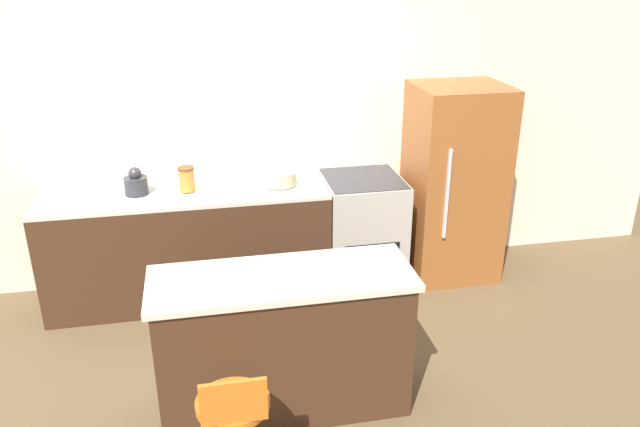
# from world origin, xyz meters

# --- Properties ---
(ground_plane) EXTENTS (14.00, 14.00, 0.00)m
(ground_plane) POSITION_xyz_m (0.00, 0.00, 0.00)
(ground_plane) COLOR brown
(wall_back) EXTENTS (8.00, 0.06, 2.60)m
(wall_back) POSITION_xyz_m (0.00, 0.70, 1.30)
(wall_back) COLOR silver
(wall_back) RESTS_ON ground_plane
(back_counter) EXTENTS (2.20, 0.65, 0.92)m
(back_counter) POSITION_xyz_m (-0.33, 0.35, 0.46)
(back_counter) COLOR #422819
(back_counter) RESTS_ON ground_plane
(kitchen_island) EXTENTS (1.53, 0.56, 0.91)m
(kitchen_island) POSITION_xyz_m (0.22, -1.15, 0.46)
(kitchen_island) COLOR #422819
(kitchen_island) RESTS_ON ground_plane
(oven_range) EXTENTS (0.64, 0.66, 0.92)m
(oven_range) POSITION_xyz_m (1.10, 0.34, 0.46)
(oven_range) COLOR #B7B2A8
(oven_range) RESTS_ON ground_plane
(refrigerator) EXTENTS (0.73, 0.69, 1.65)m
(refrigerator) POSITION_xyz_m (1.89, 0.34, 0.83)
(refrigerator) COLOR #995628
(refrigerator) RESTS_ON ground_plane
(stool_chair) EXTENTS (0.38, 0.38, 0.76)m
(stool_chair) POSITION_xyz_m (-0.12, -1.72, 0.38)
(stool_chair) COLOR #B7B7BC
(stool_chair) RESTS_ON ground_plane
(kettle) EXTENTS (0.18, 0.18, 0.21)m
(kettle) POSITION_xyz_m (-0.68, 0.34, 1.01)
(kettle) COLOR #333338
(kettle) RESTS_ON back_counter
(mixing_bowl) EXTENTS (0.26, 0.26, 0.11)m
(mixing_bowl) POSITION_xyz_m (0.42, 0.34, 0.98)
(mixing_bowl) COLOR #C1B28E
(mixing_bowl) RESTS_ON back_counter
(canister_jar) EXTENTS (0.13, 0.13, 0.19)m
(canister_jar) POSITION_xyz_m (-0.30, 0.34, 1.02)
(canister_jar) COLOR #B77F33
(canister_jar) RESTS_ON back_counter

